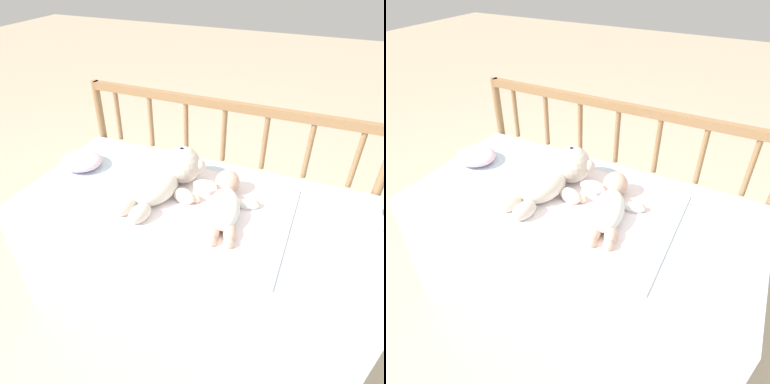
{
  "view_description": "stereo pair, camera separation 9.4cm",
  "coord_description": "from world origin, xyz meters",
  "views": [
    {
      "loc": [
        0.4,
        -0.96,
        1.36
      ],
      "look_at": [
        0.0,
        -0.01,
        0.61
      ],
      "focal_mm": 32.0,
      "sensor_mm": 36.0,
      "label": 1
    },
    {
      "loc": [
        0.48,
        -0.92,
        1.36
      ],
      "look_at": [
        0.0,
        -0.01,
        0.61
      ],
      "focal_mm": 32.0,
      "sensor_mm": 36.0,
      "label": 2
    }
  ],
  "objects": [
    {
      "name": "baby",
      "position": [
        0.13,
        0.0,
        0.59
      ],
      "size": [
        0.27,
        0.37,
        0.1
      ],
      "color": "white",
      "rests_on": "crib_mattress"
    },
    {
      "name": "ground_plane",
      "position": [
        0.0,
        0.0,
        0.0
      ],
      "size": [
        12.0,
        12.0,
        0.0
      ],
      "primitive_type": "plane",
      "color": "#C6B293"
    },
    {
      "name": "crib_mattress",
      "position": [
        0.0,
        0.0,
        0.27
      ],
      "size": [
        1.35,
        0.66,
        0.55
      ],
      "color": "silver",
      "rests_on": "ground_plane"
    },
    {
      "name": "small_pillow",
      "position": [
        -0.56,
        0.06,
        0.58
      ],
      "size": [
        0.19,
        0.17,
        0.06
      ],
      "color": "silver",
      "rests_on": "crib_mattress"
    },
    {
      "name": "teddy_bear",
      "position": [
        -0.12,
        0.05,
        0.61
      ],
      "size": [
        0.29,
        0.43,
        0.16
      ],
      "color": "silver",
      "rests_on": "crib_mattress"
    },
    {
      "name": "blanket",
      "position": [
        -0.02,
        -0.03,
        0.55
      ],
      "size": [
        0.78,
        0.54,
        0.01
      ],
      "color": "white",
      "rests_on": "crib_mattress"
    },
    {
      "name": "crib_rail",
      "position": [
        0.0,
        0.36,
        0.6
      ],
      "size": [
        1.35,
        0.04,
        0.83
      ],
      "color": "#997047",
      "rests_on": "ground_plane"
    }
  ]
}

